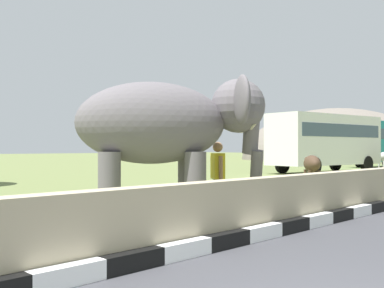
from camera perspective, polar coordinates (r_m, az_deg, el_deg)
striped_curb at (r=5.67m, az=-11.07°, el=-14.79°), size 16.20×0.20×0.24m
barrier_parapet at (r=7.36m, az=2.99°, el=-8.45°), size 28.00×0.36×1.00m
elephant at (r=9.67m, az=-2.92°, el=2.24°), size 3.94×3.62×3.00m
person_handler at (r=10.46m, az=3.19°, el=-3.73°), size 0.44×0.60×1.66m
bus_white at (r=29.53m, az=16.13°, el=0.64°), size 8.53×3.59×3.50m
cow_near at (r=18.79m, az=14.53°, el=-2.43°), size 1.70×1.56×1.23m
hill_east at (r=65.58m, az=17.55°, el=-1.76°), size 29.31×23.45×13.61m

